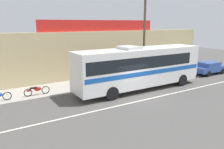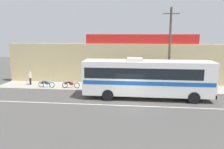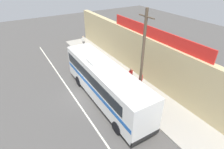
{
  "view_description": "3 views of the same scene",
  "coord_description": "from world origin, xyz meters",
  "views": [
    {
      "loc": [
        -10.17,
        -12.96,
        5.62
      ],
      "look_at": [
        -0.63,
        2.52,
        1.39
      ],
      "focal_mm": 35.69,
      "sensor_mm": 36.0,
      "label": 1
    },
    {
      "loc": [
        0.68,
        -19.01,
        6.06
      ],
      "look_at": [
        -1.77,
        2.52,
        2.03
      ],
      "focal_mm": 36.04,
      "sensor_mm": 36.0,
      "label": 2
    },
    {
      "loc": [
        13.65,
        -4.88,
        10.89
      ],
      "look_at": [
        1.13,
        2.68,
        2.18
      ],
      "focal_mm": 29.15,
      "sensor_mm": 36.0,
      "label": 3
    }
  ],
  "objects": [
    {
      "name": "pedestrian_far_right",
      "position": [
        0.66,
        5.24,
        1.17
      ],
      "size": [
        0.3,
        0.48,
        1.75
      ],
      "color": "navy",
      "rests_on": "sidewalk_slab"
    },
    {
      "name": "sidewalk_slab",
      "position": [
        0.0,
        5.2,
        0.07
      ],
      "size": [
        30.0,
        3.6,
        0.14
      ],
      "primitive_type": "cube",
      "color": "#A8A399",
      "rests_on": "ground_plane"
    },
    {
      "name": "motorcycle_black",
      "position": [
        -6.5,
        4.15,
        0.57
      ],
      "size": [
        1.95,
        0.56,
        0.94
      ],
      "color": "black",
      "rests_on": "sidewalk_slab"
    },
    {
      "name": "pedestrian_by_curb",
      "position": [
        -11.6,
        5.18,
        1.09
      ],
      "size": [
        0.3,
        0.48,
        1.64
      ],
      "color": "black",
      "rests_on": "sidewalk_slab"
    },
    {
      "name": "motorcycle_blue",
      "position": [
        -9.24,
        4.09,
        0.57
      ],
      "size": [
        1.84,
        0.56,
        0.94
      ],
      "color": "black",
      "rests_on": "sidewalk_slab"
    },
    {
      "name": "storefront_facade",
      "position": [
        0.0,
        7.35,
        2.4
      ],
      "size": [
        30.0,
        0.7,
        4.8
      ],
      "primitive_type": "cube",
      "color": "tan",
      "rests_on": "ground_plane"
    },
    {
      "name": "pedestrian_far_left",
      "position": [
        1.94,
        5.54,
        1.13
      ],
      "size": [
        0.3,
        0.48,
        1.69
      ],
      "color": "black",
      "rests_on": "sidewalk_slab"
    },
    {
      "name": "motorcycle_red",
      "position": [
        -2.63,
        3.99,
        0.57
      ],
      "size": [
        1.88,
        0.56,
        0.94
      ],
      "color": "black",
      "rests_on": "sidewalk_slab"
    },
    {
      "name": "utility_pole",
      "position": [
        3.83,
        3.84,
        4.45
      ],
      "size": [
        1.6,
        0.22,
        8.35
      ],
      "color": "brown",
      "rests_on": "sidewalk_slab"
    },
    {
      "name": "ground_plane",
      "position": [
        0.0,
        0.0,
        0.0
      ],
      "size": [
        70.0,
        70.0,
        0.0
      ],
      "primitive_type": "plane",
      "color": "#4F4C49"
    },
    {
      "name": "road_center_stripe",
      "position": [
        0.0,
        -0.8,
        0.0
      ],
      "size": [
        30.0,
        0.14,
        0.01
      ],
      "primitive_type": "cube",
      "color": "silver",
      "rests_on": "ground_plane"
    },
    {
      "name": "storefront_billboard",
      "position": [
        1.06,
        7.35,
        5.35
      ],
      "size": [
        12.94,
        0.12,
        1.1
      ],
      "primitive_type": "cube",
      "color": "red",
      "rests_on": "storefront_facade"
    },
    {
      "name": "intercity_bus",
      "position": [
        1.53,
        1.59,
        2.07
      ],
      "size": [
        11.77,
        2.62,
        3.78
      ],
      "color": "white",
      "rests_on": "ground_plane"
    }
  ]
}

